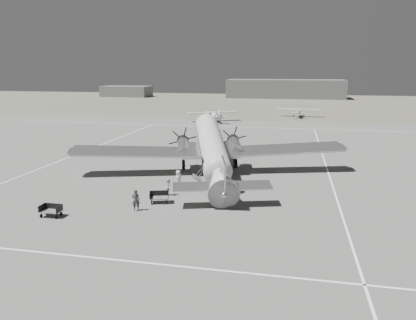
{
  "coord_description": "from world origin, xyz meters",
  "views": [
    {
      "loc": [
        8.17,
        -33.26,
        10.37
      ],
      "look_at": [
        0.71,
        2.3,
        2.2
      ],
      "focal_mm": 35.0,
      "sensor_mm": 36.0,
      "label": 1
    }
  ],
  "objects_px": {
    "light_plane_left": "(213,116)",
    "baggage_cart_near": "(159,197)",
    "baggage_cart_far": "(51,211)",
    "light_plane_right": "(299,112)",
    "ramp_agent": "(169,187)",
    "dc3_airliner": "(212,151)",
    "shed_secondary": "(127,91)",
    "hangar_main": "(285,89)",
    "ground_crew": "(136,200)",
    "passenger": "(178,179)"
  },
  "relations": [
    {
      "from": "baggage_cart_far",
      "to": "ramp_agent",
      "type": "height_order",
      "value": "ramp_agent"
    },
    {
      "from": "light_plane_left",
      "to": "passenger",
      "type": "height_order",
      "value": "light_plane_left"
    },
    {
      "from": "light_plane_left",
      "to": "passenger",
      "type": "distance_m",
      "value": 47.28
    },
    {
      "from": "baggage_cart_far",
      "to": "passenger",
      "type": "distance_m",
      "value": 11.18
    },
    {
      "from": "baggage_cart_near",
      "to": "passenger",
      "type": "height_order",
      "value": "passenger"
    },
    {
      "from": "baggage_cart_far",
      "to": "ground_crew",
      "type": "distance_m",
      "value": 6.06
    },
    {
      "from": "dc3_airliner",
      "to": "baggage_cart_far",
      "type": "bearing_deg",
      "value": -142.32
    },
    {
      "from": "baggage_cart_near",
      "to": "ramp_agent",
      "type": "xyz_separation_m",
      "value": [
        0.19,
        2.05,
        0.29
      ]
    },
    {
      "from": "baggage_cart_far",
      "to": "ramp_agent",
      "type": "distance_m",
      "value": 9.49
    },
    {
      "from": "dc3_airliner",
      "to": "light_plane_left",
      "type": "relative_size",
      "value": 2.7
    },
    {
      "from": "hangar_main",
      "to": "baggage_cart_near",
      "type": "height_order",
      "value": "hangar_main"
    },
    {
      "from": "light_plane_left",
      "to": "baggage_cart_near",
      "type": "xyz_separation_m",
      "value": [
        5.68,
        -51.04,
        -0.63
      ]
    },
    {
      "from": "ramp_agent",
      "to": "ground_crew",
      "type": "bearing_deg",
      "value": 175.61
    },
    {
      "from": "ramp_agent",
      "to": "passenger",
      "type": "xyz_separation_m",
      "value": [
        0.21,
        2.1,
        0.09
      ]
    },
    {
      "from": "passenger",
      "to": "ground_crew",
      "type": "bearing_deg",
      "value": 170.29
    },
    {
      "from": "light_plane_left",
      "to": "baggage_cart_far",
      "type": "bearing_deg",
      "value": -119.55
    },
    {
      "from": "shed_secondary",
      "to": "baggage_cart_near",
      "type": "height_order",
      "value": "shed_secondary"
    },
    {
      "from": "shed_secondary",
      "to": "baggage_cart_near",
      "type": "distance_m",
      "value": 130.38
    },
    {
      "from": "shed_secondary",
      "to": "light_plane_right",
      "type": "xyz_separation_m",
      "value": [
        64.45,
        -56.36,
        -0.99
      ]
    },
    {
      "from": "shed_secondary",
      "to": "dc3_airliner",
      "type": "xyz_separation_m",
      "value": [
        55.71,
        -110.7,
        0.68
      ]
    },
    {
      "from": "hangar_main",
      "to": "shed_secondary",
      "type": "bearing_deg",
      "value": -175.24
    },
    {
      "from": "shed_secondary",
      "to": "light_plane_right",
      "type": "bearing_deg",
      "value": -41.17
    },
    {
      "from": "shed_secondary",
      "to": "light_plane_right",
      "type": "distance_m",
      "value": 85.62
    },
    {
      "from": "hangar_main",
      "to": "shed_secondary",
      "type": "relative_size",
      "value": 2.33
    },
    {
      "from": "baggage_cart_near",
      "to": "passenger",
      "type": "bearing_deg",
      "value": 67.61
    },
    {
      "from": "dc3_airliner",
      "to": "baggage_cart_near",
      "type": "height_order",
      "value": "dc3_airliner"
    },
    {
      "from": "ramp_agent",
      "to": "passenger",
      "type": "distance_m",
      "value": 2.12
    },
    {
      "from": "baggage_cart_near",
      "to": "ramp_agent",
      "type": "bearing_deg",
      "value": 67.69
    },
    {
      "from": "hangar_main",
      "to": "passenger",
      "type": "relative_size",
      "value": 25.43
    },
    {
      "from": "baggage_cart_near",
      "to": "passenger",
      "type": "xyz_separation_m",
      "value": [
        0.4,
        4.15,
        0.38
      ]
    },
    {
      "from": "hangar_main",
      "to": "ground_crew",
      "type": "relative_size",
      "value": 25.7
    },
    {
      "from": "light_plane_left",
      "to": "ramp_agent",
      "type": "height_order",
      "value": "light_plane_left"
    },
    {
      "from": "light_plane_left",
      "to": "baggage_cart_near",
      "type": "height_order",
      "value": "light_plane_left"
    },
    {
      "from": "light_plane_left",
      "to": "shed_secondary",
      "type": "bearing_deg",
      "value": 96.3
    },
    {
      "from": "baggage_cart_near",
      "to": "light_plane_right",
      "type": "bearing_deg",
      "value": 62.85
    },
    {
      "from": "ground_crew",
      "to": "ramp_agent",
      "type": "relative_size",
      "value": 1.11
    },
    {
      "from": "light_plane_right",
      "to": "ramp_agent",
      "type": "height_order",
      "value": "light_plane_right"
    },
    {
      "from": "shed_secondary",
      "to": "hangar_main",
      "type": "bearing_deg",
      "value": 4.76
    },
    {
      "from": "shed_secondary",
      "to": "baggage_cart_far",
      "type": "relative_size",
      "value": 11.84
    },
    {
      "from": "light_plane_right",
      "to": "ground_crew",
      "type": "bearing_deg",
      "value": -98.66
    },
    {
      "from": "passenger",
      "to": "dc3_airliner",
      "type": "bearing_deg",
      "value": -23.7
    },
    {
      "from": "hangar_main",
      "to": "passenger",
      "type": "distance_m",
      "value": 120.12
    },
    {
      "from": "hangar_main",
      "to": "dc3_airliner",
      "type": "distance_m",
      "value": 115.78
    },
    {
      "from": "ground_crew",
      "to": "passenger",
      "type": "relative_size",
      "value": 0.99
    },
    {
      "from": "shed_secondary",
      "to": "light_plane_left",
      "type": "distance_m",
      "value": 82.92
    },
    {
      "from": "dc3_airliner",
      "to": "ground_crew",
      "type": "height_order",
      "value": "dc3_airliner"
    },
    {
      "from": "hangar_main",
      "to": "light_plane_right",
      "type": "distance_m",
      "value": 61.56
    },
    {
      "from": "hangar_main",
      "to": "light_plane_left",
      "type": "relative_size",
      "value": 4.03
    },
    {
      "from": "light_plane_right",
      "to": "dc3_airliner",
      "type": "bearing_deg",
      "value": -96.89
    },
    {
      "from": "hangar_main",
      "to": "baggage_cart_near",
      "type": "xyz_separation_m",
      "value": [
        -6.91,
        -124.07,
        -2.85
      ]
    }
  ]
}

